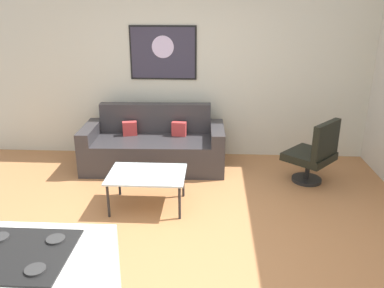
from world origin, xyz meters
name	(u,v)px	position (x,y,z in m)	size (l,w,h in m)	color
ground	(178,242)	(0.00, 0.00, -0.02)	(6.40, 6.40, 0.04)	#AC7144
back_wall	(191,63)	(0.00, 2.42, 1.40)	(6.40, 0.05, 2.80)	beige
couch	(154,147)	(-0.50, 1.86, 0.29)	(1.98, 0.88, 0.86)	#312E31
coffee_table	(147,176)	(-0.41, 0.69, 0.38)	(0.87, 0.63, 0.41)	silver
armchair	(314,153)	(1.64, 1.43, 0.41)	(0.76, 0.76, 0.85)	black
wall_painting	(163,53)	(-0.40, 2.38, 1.55)	(0.96, 0.03, 0.76)	black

